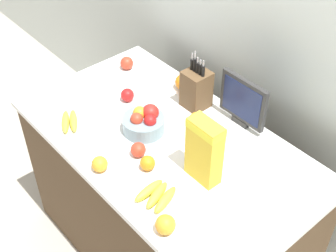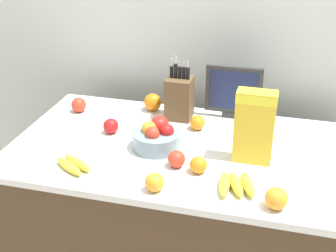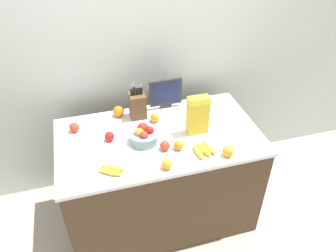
% 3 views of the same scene
% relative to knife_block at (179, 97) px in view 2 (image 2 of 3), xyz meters
% --- Properties ---
extents(wall_back, '(9.00, 0.06, 2.60)m').
position_rel_knife_block_xyz_m(wall_back, '(0.10, 0.35, 0.29)').
color(wall_back, silver).
rests_on(wall_back, ground_plane).
extents(counter, '(1.53, 0.86, 0.91)m').
position_rel_knife_block_xyz_m(counter, '(0.10, -0.29, -0.56)').
color(counter, '#4C3823').
rests_on(counter, ground_plane).
extents(knife_block, '(0.12, 0.12, 0.32)m').
position_rel_knife_block_xyz_m(knife_block, '(0.00, 0.00, 0.00)').
color(knife_block, brown).
rests_on(knife_block, counter).
extents(small_monitor, '(0.27, 0.03, 0.26)m').
position_rel_knife_block_xyz_m(small_monitor, '(0.25, 0.07, 0.03)').
color(small_monitor, '#2D2D2D').
rests_on(small_monitor, counter).
extents(cereal_box, '(0.16, 0.08, 0.31)m').
position_rel_knife_block_xyz_m(cereal_box, '(0.39, -0.33, 0.06)').
color(cereal_box, gold).
rests_on(cereal_box, counter).
extents(fruit_bowl, '(0.21, 0.21, 0.13)m').
position_rel_knife_block_xyz_m(fruit_bowl, '(-0.02, -0.32, -0.05)').
color(fruit_bowl, gray).
rests_on(fruit_bowl, counter).
extents(banana_bunch_left, '(0.16, 0.18, 0.04)m').
position_rel_knife_block_xyz_m(banana_bunch_left, '(0.35, -0.56, -0.09)').
color(banana_bunch_left, yellow).
rests_on(banana_bunch_left, counter).
extents(banana_bunch_right, '(0.18, 0.15, 0.04)m').
position_rel_knife_block_xyz_m(banana_bunch_right, '(-0.30, -0.58, -0.09)').
color(banana_bunch_right, yellow).
rests_on(banana_bunch_right, counter).
extents(apple_rear, '(0.08, 0.08, 0.08)m').
position_rel_knife_block_xyz_m(apple_rear, '(-0.51, -0.06, -0.07)').
color(apple_rear, red).
rests_on(apple_rear, counter).
extents(apple_leftmost, '(0.07, 0.07, 0.07)m').
position_rel_knife_block_xyz_m(apple_leftmost, '(-0.26, -0.24, -0.07)').
color(apple_leftmost, red).
rests_on(apple_leftmost, counter).
extents(apple_middle, '(0.07, 0.07, 0.07)m').
position_rel_knife_block_xyz_m(apple_middle, '(0.10, -0.46, -0.07)').
color(apple_middle, red).
rests_on(apple_middle, counter).
extents(orange_front_right, '(0.08, 0.08, 0.08)m').
position_rel_knife_block_xyz_m(orange_front_right, '(0.50, -0.64, -0.07)').
color(orange_front_right, orange).
rests_on(orange_front_right, counter).
extents(orange_front_center, '(0.07, 0.07, 0.07)m').
position_rel_knife_block_xyz_m(orange_front_center, '(0.19, -0.48, -0.07)').
color(orange_front_center, orange).
rests_on(orange_front_center, counter).
extents(orange_by_cereal, '(0.09, 0.09, 0.09)m').
position_rel_knife_block_xyz_m(orange_by_cereal, '(-0.15, 0.05, -0.06)').
color(orange_by_cereal, orange).
rests_on(orange_by_cereal, counter).
extents(orange_near_bowl, '(0.07, 0.07, 0.07)m').
position_rel_knife_block_xyz_m(orange_near_bowl, '(0.11, -0.11, -0.07)').
color(orange_near_bowl, orange).
rests_on(orange_near_bowl, counter).
extents(orange_front_left, '(0.07, 0.07, 0.07)m').
position_rel_knife_block_xyz_m(orange_front_left, '(0.06, -0.64, -0.07)').
color(orange_front_left, orange).
rests_on(orange_front_left, counter).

